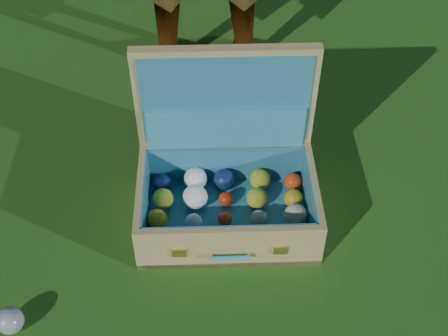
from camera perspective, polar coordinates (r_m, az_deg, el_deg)
ground at (r=1.77m, az=-4.90°, el=-10.20°), size 60.00×60.00×0.00m
stray_ball at (r=1.74m, az=-18.98°, el=-13.07°), size 0.07×0.07×0.07m
suitcase at (r=1.83m, az=0.22°, el=-0.44°), size 0.56×0.43×0.50m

